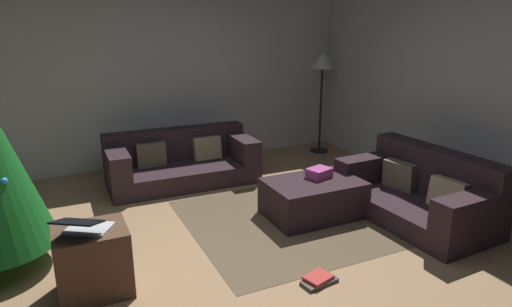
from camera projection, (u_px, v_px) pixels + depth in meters
The scene contains 13 objects.
ground_plane at pixel (221, 270), 3.66m from camera, with size 6.40×6.40×0.00m, color #93704C.
rear_partition at pixel (136, 74), 6.01m from camera, with size 6.40×0.12×2.60m, color #BCB7B2.
corner_partition at pixel (501, 90), 4.58m from camera, with size 0.12×6.40×2.60m, color #B5B0AB.
couch_left at pixel (181, 162), 5.65m from camera, with size 1.84×0.88×0.64m.
couch_right at pixel (421, 193), 4.56m from camera, with size 0.93×1.62×0.72m.
ottoman at pixel (313, 198), 4.64m from camera, with size 0.98×0.67×0.39m, color #2D1E23.
gift_box at pixel (319, 173), 4.67m from camera, with size 0.24×0.19×0.10m, color #B23F8C.
tv_remote at pixel (323, 174), 4.76m from camera, with size 0.05×0.16×0.02m, color black.
side_table at pixel (93, 261), 3.29m from camera, with size 0.52×0.44×0.52m, color #4C3323.
laptop at pixel (85, 226), 3.15m from camera, with size 0.46×0.47×0.16m.
book_stack at pixel (319, 280), 3.47m from camera, with size 0.31×0.21×0.06m.
corner_lamp at pixel (322, 68), 6.65m from camera, with size 0.36×0.36×1.54m.
area_rug at pixel (312, 215), 4.70m from camera, with size 2.60×2.00×0.01m, color brown.
Camera 1 is at (-1.12, -3.04, 1.97)m, focal length 30.96 mm.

